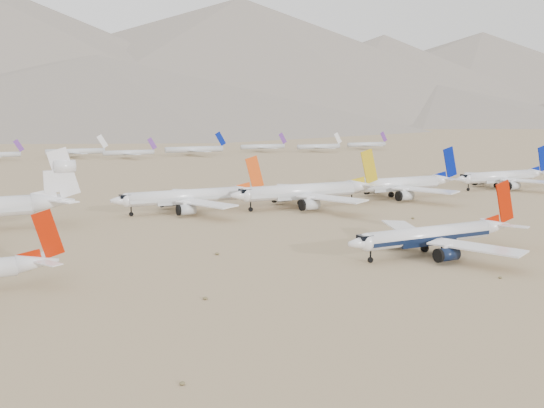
{
  "coord_description": "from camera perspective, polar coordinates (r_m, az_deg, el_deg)",
  "views": [
    {
      "loc": [
        -78.14,
        -108.06,
        31.29
      ],
      "look_at": [
        -6.48,
        35.01,
        7.0
      ],
      "focal_mm": 40.0,
      "sensor_mm": 36.0,
      "label": 1
    }
  ],
  "objects": [
    {
      "name": "desert_scrub",
      "position": [
        123.18,
        20.78,
        -6.52
      ],
      "size": [
        261.14,
        121.67,
        0.63
      ],
      "color": "brown",
      "rests_on": "ground"
    },
    {
      "name": "ground",
      "position": [
        136.97,
        9.05,
        -4.68
      ],
      "size": [
        7000.0,
        7000.0,
        0.0
      ],
      "primitive_type": "plane",
      "color": "#988158",
      "rests_on": "ground"
    },
    {
      "name": "foothills",
      "position": [
        1351.48,
        -0.01,
        10.15
      ],
      "size": [
        4637.5,
        1395.0,
        155.0
      ],
      "color": "slate",
      "rests_on": "ground"
    },
    {
      "name": "row2_gold_tail",
      "position": [
        201.35,
        3.36,
        1.19
      ],
      "size": [
        52.83,
        51.67,
        18.81
      ],
      "color": "white",
      "rests_on": "ground"
    },
    {
      "name": "row2_navy_widebody",
      "position": [
        226.59,
        11.83,
        1.82
      ],
      "size": [
        51.91,
        50.76,
        18.47
      ],
      "color": "white",
      "rests_on": "ground"
    },
    {
      "name": "distant_storage_row",
      "position": [
        430.21,
        -18.18,
        4.62
      ],
      "size": [
        532.01,
        61.41,
        15.04
      ],
      "color": "silver",
      "rests_on": "ground"
    },
    {
      "name": "main_airliner",
      "position": [
        139.38,
        15.15,
        -2.84
      ],
      "size": [
        44.31,
        43.28,
        15.64
      ],
      "color": "white",
      "rests_on": "ground"
    },
    {
      "name": "row2_blue_far",
      "position": [
        268.91,
        20.95,
        2.41
      ],
      "size": [
        48.82,
        47.73,
        17.35
      ],
      "color": "white",
      "rests_on": "ground"
    },
    {
      "name": "row2_orange_tail",
      "position": [
        193.43,
        -7.7,
        0.69
      ],
      "size": [
        48.13,
        47.08,
        17.17
      ],
      "color": "white",
      "rests_on": "ground"
    },
    {
      "name": "mountain_range",
      "position": [
        1769.49,
        -22.3,
        13.16
      ],
      "size": [
        7354.0,
        3024.0,
        470.0
      ],
      "color": "slate",
      "rests_on": "ground"
    }
  ]
}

